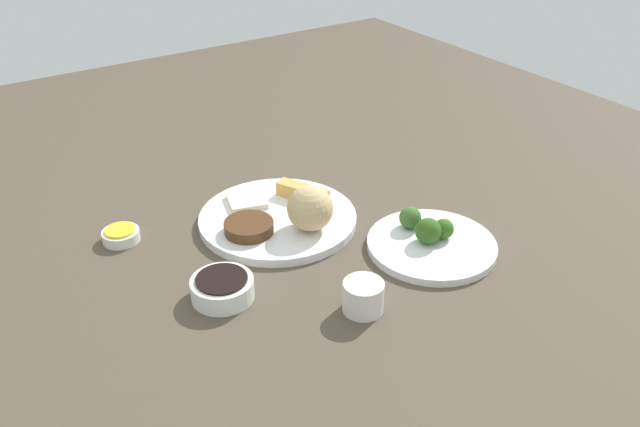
% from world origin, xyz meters
% --- Properties ---
extents(tabletop, '(2.20, 2.20, 0.02)m').
position_xyz_m(tabletop, '(0.00, 0.00, 0.01)').
color(tabletop, '#4B4133').
rests_on(tabletop, ground).
extents(main_plate, '(0.30, 0.30, 0.02)m').
position_xyz_m(main_plate, '(-0.02, 0.04, 0.03)').
color(main_plate, white).
rests_on(main_plate, tabletop).
extents(rice_scoop, '(0.08, 0.08, 0.08)m').
position_xyz_m(rice_scoop, '(0.05, 0.06, 0.08)').
color(rice_scoop, tan).
rests_on(rice_scoop, main_plate).
extents(spring_roll, '(0.11, 0.07, 0.03)m').
position_xyz_m(spring_roll, '(-0.05, 0.11, 0.05)').
color(spring_roll, gold).
rests_on(spring_roll, main_plate).
extents(crab_rangoon_wonton, '(0.09, 0.09, 0.01)m').
position_xyz_m(crab_rangoon_wonton, '(-0.09, 0.01, 0.04)').
color(crab_rangoon_wonton, beige).
rests_on(crab_rangoon_wonton, main_plate).
extents(stir_fry_heap, '(0.09, 0.09, 0.02)m').
position_xyz_m(stir_fry_heap, '(0.00, -0.04, 0.05)').
color(stir_fry_heap, '#4A2B16').
rests_on(stir_fry_heap, main_plate).
extents(broccoli_plate, '(0.23, 0.23, 0.01)m').
position_xyz_m(broccoli_plate, '(0.20, 0.22, 0.03)').
color(broccoli_plate, white).
rests_on(broccoli_plate, tabletop).
extents(broccoli_floret_0, '(0.05, 0.05, 0.05)m').
position_xyz_m(broccoli_floret_0, '(0.20, 0.21, 0.06)').
color(broccoli_floret_0, '#30571C').
rests_on(broccoli_floret_0, broccoli_plate).
extents(broccoli_floret_1, '(0.04, 0.04, 0.04)m').
position_xyz_m(broccoli_floret_1, '(0.15, 0.22, 0.05)').
color(broccoli_floret_1, '#3B6128').
rests_on(broccoli_floret_1, broccoli_plate).
extents(broccoli_floret_2, '(0.04, 0.04, 0.04)m').
position_xyz_m(broccoli_floret_2, '(0.20, 0.24, 0.05)').
color(broccoli_floret_2, '#325D1A').
rests_on(broccoli_floret_2, broccoli_plate).
extents(soy_sauce_bowl, '(0.10, 0.10, 0.03)m').
position_xyz_m(soy_sauce_bowl, '(0.13, -0.15, 0.04)').
color(soy_sauce_bowl, white).
rests_on(soy_sauce_bowl, tabletop).
extents(soy_sauce_bowl_liquid, '(0.08, 0.08, 0.00)m').
position_xyz_m(soy_sauce_bowl_liquid, '(0.13, -0.15, 0.06)').
color(soy_sauce_bowl_liquid, black).
rests_on(soy_sauce_bowl_liquid, soy_sauce_bowl).
extents(sauce_ramekin_hot_mustard, '(0.07, 0.07, 0.02)m').
position_xyz_m(sauce_ramekin_hot_mustard, '(-0.12, -0.23, 0.03)').
color(sauce_ramekin_hot_mustard, white).
rests_on(sauce_ramekin_hot_mustard, tabletop).
extents(sauce_ramekin_hot_mustard_liquid, '(0.05, 0.05, 0.00)m').
position_xyz_m(sauce_ramekin_hot_mustard_liquid, '(-0.12, -0.23, 0.04)').
color(sauce_ramekin_hot_mustard_liquid, yellow).
rests_on(sauce_ramekin_hot_mustard_liquid, sauce_ramekin_hot_mustard).
extents(teacup, '(0.06, 0.06, 0.05)m').
position_xyz_m(teacup, '(0.27, 0.01, 0.05)').
color(teacup, white).
rests_on(teacup, tabletop).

